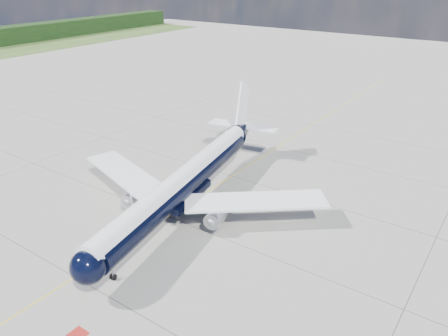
{
  "coord_description": "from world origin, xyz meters",
  "views": [
    {
      "loc": [
        34.28,
        -26.41,
        29.97
      ],
      "look_at": [
        2.16,
        19.66,
        4.0
      ],
      "focal_mm": 35.0,
      "sensor_mm": 36.0,
      "label": 1
    }
  ],
  "objects": [
    {
      "name": "main_airliner",
      "position": [
        0.43,
        13.43,
        4.09
      ],
      "size": [
        36.8,
        45.34,
        13.18
      ],
      "rotation": [
        0.0,
        0.0,
        0.19
      ],
      "color": "black",
      "rests_on": "ground"
    },
    {
      "name": "taxiway_centerline",
      "position": [
        0.0,
        25.0,
        0.0
      ],
      "size": [
        0.16,
        160.0,
        0.01
      ],
      "primitive_type": "cube",
      "color": "yellow",
      "rests_on": "ground"
    },
    {
      "name": "ground",
      "position": [
        0.0,
        30.0,
        0.0
      ],
      "size": [
        320.0,
        320.0,
        0.0
      ],
      "primitive_type": "plane",
      "color": "gray",
      "rests_on": "ground"
    },
    {
      "name": "red_marking",
      "position": [
        6.8,
        -10.0,
        0.0
      ],
      "size": [
        1.6,
        1.6,
        0.01
      ],
      "primitive_type": "cube",
      "color": "maroon",
      "rests_on": "ground"
    }
  ]
}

